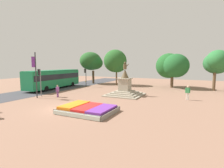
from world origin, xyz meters
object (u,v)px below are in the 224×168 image
statue_monument (125,89)px  traffic_light_far_corner (86,74)px  banner_pole (36,74)px  pedestrian_crossing_plaza (58,90)px  traffic_light_mid_block (40,77)px  pedestrian_near_planter (188,92)px  city_bus (54,78)px  flower_planter (87,109)px

statue_monument → traffic_light_far_corner: statue_monument is taller
traffic_light_far_corner → banner_pole: size_ratio=0.60×
statue_monument → pedestrian_crossing_plaza: (-7.48, -5.10, 0.00)m
traffic_light_mid_block → banner_pole: (0.54, -1.08, 0.50)m
traffic_light_mid_block → statue_monument: bearing=29.4°
pedestrian_near_planter → pedestrian_crossing_plaza: size_ratio=1.10×
pedestrian_crossing_plaza → pedestrian_near_planter: bearing=19.4°
city_bus → banner_pole: bearing=-59.6°
flower_planter → banner_pole: (-9.65, 2.76, 2.80)m
traffic_light_mid_block → pedestrian_crossing_plaza: bearing=12.1°
flower_planter → banner_pole: 10.42m
banner_pole → city_bus: banner_pole is taller
flower_planter → pedestrian_near_planter: 12.63m
traffic_light_mid_block → pedestrian_crossing_plaza: (2.54, 0.55, -1.66)m
flower_planter → traffic_light_mid_block: size_ratio=1.32×
pedestrian_near_planter → statue_monument: bearing=-177.4°
city_bus → pedestrian_near_planter: city_bus is taller
banner_pole → pedestrian_crossing_plaza: (2.00, 1.63, -2.16)m
flower_planter → pedestrian_crossing_plaza: (-7.65, 4.39, 0.64)m
flower_planter → traffic_light_far_corner: traffic_light_far_corner is taller
traffic_light_far_corner → pedestrian_near_planter: bearing=-14.8°
flower_planter → statue_monument: 9.51m
traffic_light_mid_block → pedestrian_near_planter: 19.08m
statue_monument → traffic_light_mid_block: bearing=-150.6°
statue_monument → pedestrian_near_planter: (8.03, 0.37, 0.11)m
flower_planter → traffic_light_far_corner: bearing=125.1°
pedestrian_near_planter → pedestrian_crossing_plaza: pedestrian_near_planter is taller
traffic_light_far_corner → city_bus: bearing=-130.4°
pedestrian_near_planter → pedestrian_crossing_plaza: (-15.50, -5.47, -0.11)m
traffic_light_mid_block → banner_pole: 1.31m
flower_planter → banner_pole: banner_pole is taller
city_bus → pedestrian_near_planter: bearing=-1.1°
city_bus → traffic_light_far_corner: bearing=49.6°
traffic_light_far_corner → city_bus: traffic_light_far_corner is taller
banner_pole → pedestrian_near_planter: 19.00m
pedestrian_near_planter → traffic_light_far_corner: bearing=165.2°
pedestrian_crossing_plaza → flower_planter: bearing=-29.8°
city_bus → flower_planter: bearing=-36.2°
traffic_light_far_corner → pedestrian_crossing_plaza: traffic_light_far_corner is taller
traffic_light_mid_block → pedestrian_crossing_plaza: 3.08m
traffic_light_far_corner → banner_pole: (0.68, -11.91, 0.67)m
traffic_light_far_corner → pedestrian_crossing_plaza: size_ratio=2.18×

